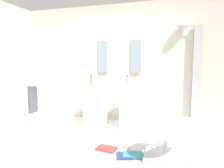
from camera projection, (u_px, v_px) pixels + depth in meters
ground_plane at (93, 150)px, 3.05m from camera, size 4.80×3.60×0.04m
rear_partition at (120, 63)px, 4.48m from camera, size 4.80×0.10×2.60m
pedestal_sink_left at (96, 104)px, 4.19m from camera, size 0.42×0.42×0.98m
pedestal_sink_right at (131, 106)px, 3.97m from camera, size 0.42×0.42×0.98m
vanity_mirror_left at (103, 57)px, 4.51m from camera, size 0.22×0.03×0.73m
vanity_mirror_right at (136, 57)px, 4.29m from camera, size 0.22×0.03×0.73m
shower_column at (195, 75)px, 3.93m from camera, size 0.49×0.24×2.05m
lounge_chair at (166, 134)px, 2.71m from camera, size 1.06×1.05×0.65m
towel_rack at (32, 100)px, 3.63m from camera, size 0.37×0.22×0.95m
area_rug at (126, 152)px, 2.93m from camera, size 1.28×0.69×0.01m
magazine_red at (107, 149)px, 2.99m from camera, size 0.32×0.24×0.03m
magazine_navy at (125, 156)px, 2.77m from camera, size 0.28×0.28×0.02m
magazine_teal at (133, 155)px, 2.78m from camera, size 0.32×0.26×0.03m
coffee_mug at (127, 145)px, 3.01m from camera, size 0.08×0.08×0.10m
soap_bottle_amber at (91, 81)px, 4.00m from camera, size 0.04×0.04×0.16m
soap_bottle_grey at (127, 80)px, 3.99m from camera, size 0.05×0.05×0.18m
soap_bottle_green at (91, 79)px, 4.14m from camera, size 0.04×0.04×0.19m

